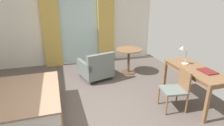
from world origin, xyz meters
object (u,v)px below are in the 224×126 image
object	(u,v)px
writing_desk	(195,73)
round_cafe_table	(129,55)
desk_chair	(177,87)
bed	(2,107)
desk_lamp	(183,51)
closed_book	(207,71)
armchair_by_window	(96,68)

from	to	relation	value
writing_desk	round_cafe_table	bearing A→B (deg)	111.06
writing_desk	desk_chair	bearing A→B (deg)	-165.39
bed	writing_desk	size ratio (longest dim) A/B	1.40
writing_desk	desk_chair	xyz separation A→B (m)	(-0.49, -0.13, -0.20)
bed	round_cafe_table	world-z (taller)	bed
writing_desk	desk_chair	world-z (taller)	desk_chair
desk_lamp	closed_book	bearing A→B (deg)	-66.27
writing_desk	desk_lamp	distance (m)	0.51
desk_lamp	round_cafe_table	size ratio (longest dim) A/B	0.58
bed	writing_desk	bearing A→B (deg)	-5.77
desk_chair	closed_book	size ratio (longest dim) A/B	2.57
desk_chair	round_cafe_table	distance (m)	2.08
bed	desk_chair	size ratio (longest dim) A/B	2.39
desk_chair	desk_lamp	xyz separation A→B (m)	(0.36, 0.44, 0.59)
closed_book	writing_desk	bearing A→B (deg)	114.64
desk_chair	round_cafe_table	bearing A→B (deg)	97.03
writing_desk	armchair_by_window	bearing A→B (deg)	134.85
desk_chair	closed_book	world-z (taller)	desk_chair
desk_chair	desk_lamp	bearing A→B (deg)	50.45
closed_book	desk_lamp	bearing A→B (deg)	112.86
bed	round_cafe_table	xyz separation A→B (m)	(3.05, 1.55, 0.27)
closed_book	bed	bearing A→B (deg)	170.48
armchair_by_window	bed	bearing A→B (deg)	-145.87
bed	armchair_by_window	world-z (taller)	bed
writing_desk	desk_lamp	world-z (taller)	desk_lamp
bed	desk_lamp	distance (m)	3.75
writing_desk	armchair_by_window	distance (m)	2.52
bed	desk_chair	xyz separation A→B (m)	(3.31, -0.51, 0.19)
closed_book	round_cafe_table	xyz separation A→B (m)	(-0.84, 2.14, -0.24)
writing_desk	round_cafe_table	xyz separation A→B (m)	(-0.74, 1.93, -0.13)
round_cafe_table	writing_desk	bearing A→B (deg)	-68.94
desk_chair	bed	bearing A→B (deg)	171.21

